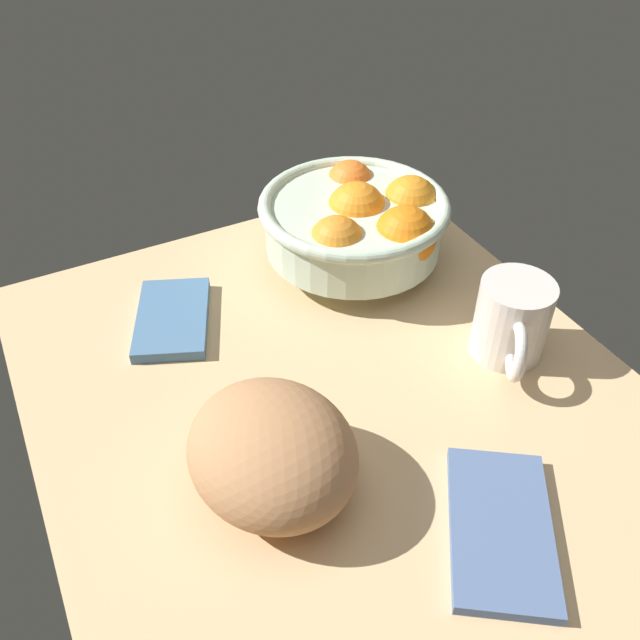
{
  "coord_description": "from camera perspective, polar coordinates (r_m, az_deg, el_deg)",
  "views": [
    {
      "loc": [
        -40.96,
        23.49,
        51.05
      ],
      "look_at": [
        6.3,
        -1.02,
        5.0
      ],
      "focal_mm": 38.02,
      "sensor_mm": 36.0,
      "label": 1
    }
  ],
  "objects": [
    {
      "name": "fruit_bowl",
      "position": [
        0.83,
        3.38,
        8.32
      ],
      "size": [
        23.11,
        23.11,
        10.89
      ],
      "color": "silver",
      "rests_on": "ground"
    },
    {
      "name": "napkin_folded",
      "position": [
        0.61,
        14.96,
        -16.58
      ],
      "size": [
        17.39,
        15.55,
        1.14
      ],
      "primitive_type": "cube",
      "rotation": [
        0.0,
        0.0,
        -0.59
      ],
      "color": "slate",
      "rests_on": "ground"
    },
    {
      "name": "bread_loaf",
      "position": [
        0.59,
        -4.03,
        -11.02
      ],
      "size": [
        18.19,
        16.71,
        9.45
      ],
      "primitive_type": "ellipsoid",
      "rotation": [
        0.0,
        0.0,
        0.18
      ],
      "color": "tan",
      "rests_on": "ground"
    },
    {
      "name": "napkin_spare",
      "position": [
        0.79,
        -12.31,
        0.14
      ],
      "size": [
        15.1,
        12.31,
        1.34
      ],
      "primitive_type": "cube",
      "rotation": [
        0.0,
        0.0,
        -0.39
      ],
      "color": "teal",
      "rests_on": "ground"
    },
    {
      "name": "mug",
      "position": [
        0.74,
        15.87,
        -0.09
      ],
      "size": [
        10.98,
        9.08,
        8.92
      ],
      "color": "silver",
      "rests_on": "ground"
    },
    {
      "name": "ground_plane",
      "position": [
        0.71,
        1.63,
        -7.22
      ],
      "size": [
        69.61,
        59.03,
        3.0
      ],
      "primitive_type": "cube",
      "color": "#D8B27F"
    }
  ]
}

